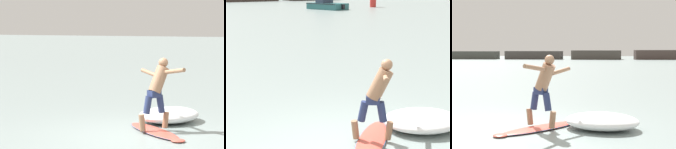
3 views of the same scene
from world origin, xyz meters
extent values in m
plane|color=gray|center=(0.00, 0.00, 0.00)|extent=(200.00, 200.00, 0.00)
cube|color=#43443E|center=(-23.02, 62.00, 0.76)|extent=(9.54, 4.31, 1.52)
cube|color=#413B38|center=(-11.16, 62.00, 0.78)|extent=(10.78, 3.57, 1.55)
cube|color=#453E39|center=(0.69, 62.00, 0.84)|extent=(9.29, 5.26, 1.68)
cube|color=#453833|center=(12.55, 62.00, 0.87)|extent=(9.91, 3.53, 1.75)
ellipsoid|color=#D65243|center=(0.51, -0.08, 0.03)|extent=(1.79, 1.97, 0.07)
ellipsoid|color=#D65243|center=(-0.19, -0.91, 0.03)|extent=(0.42, 0.42, 0.06)
ellipsoid|color=#2870B2|center=(0.51, -0.08, 0.03)|extent=(1.81, 1.99, 0.03)
cone|color=black|center=(1.08, 0.58, -0.06)|extent=(0.07, 0.07, 0.14)
cone|color=black|center=(0.87, 0.57, -0.06)|extent=(0.07, 0.07, 0.14)
cone|color=black|center=(1.09, 0.38, -0.06)|extent=(0.07, 0.07, 0.14)
cylinder|color=#93694D|center=(0.79, -0.25, 0.25)|extent=(0.21, 0.20, 0.38)
cylinder|color=navy|center=(0.67, -0.17, 0.63)|extent=(0.26, 0.24, 0.42)
cylinder|color=#93694D|center=(0.23, 0.08, 0.25)|extent=(0.21, 0.20, 0.38)
cylinder|color=navy|center=(0.36, 0.01, 0.63)|extent=(0.26, 0.24, 0.42)
cube|color=navy|center=(0.51, -0.08, 0.87)|extent=(0.33, 0.30, 0.16)
cylinder|color=#93694D|center=(0.62, -0.14, 1.18)|extent=(0.58, 0.49, 0.66)
sphere|color=#93694D|center=(0.73, -0.21, 1.56)|extent=(0.21, 0.21, 0.21)
cylinder|color=#93694D|center=(0.92, 0.21, 1.29)|extent=(0.42, 0.59, 0.20)
cylinder|color=#93694D|center=(0.47, -0.58, 1.40)|extent=(0.40, 0.59, 0.19)
ellipsoid|color=white|center=(1.86, 0.08, 0.18)|extent=(1.98, 1.75, 0.36)
camera|label=1|loc=(-10.29, -4.59, 2.38)|focal=85.00mm
camera|label=2|loc=(-3.07, -5.92, 3.02)|focal=60.00mm
camera|label=3|loc=(1.88, -8.23, 1.77)|focal=60.00mm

